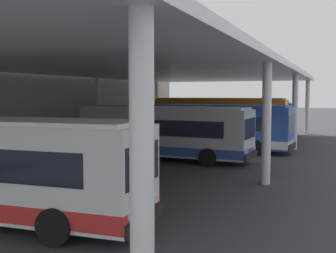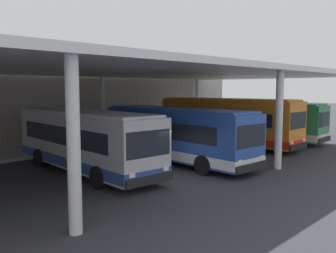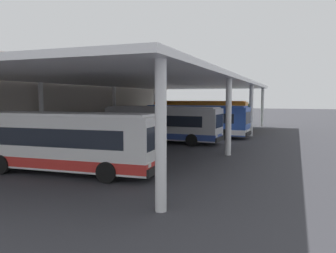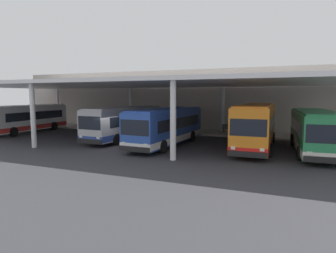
# 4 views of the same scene
# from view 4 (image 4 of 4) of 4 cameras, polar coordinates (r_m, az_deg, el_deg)

# --- Properties ---
(ground_plane) EXTENTS (200.00, 200.00, 0.00)m
(ground_plane) POSITION_cam_4_polar(r_m,az_deg,el_deg) (24.30, -10.50, -4.10)
(ground_plane) COLOR #333338
(platform_kerb) EXTENTS (42.00, 4.50, 0.18)m
(platform_kerb) POSITION_cam_4_polar(r_m,az_deg,el_deg) (34.63, 0.09, -0.81)
(platform_kerb) COLOR #A39E93
(platform_kerb) RESTS_ON ground
(station_building_facade) EXTENTS (48.00, 1.60, 7.49)m
(station_building_facade) POSITION_cam_4_polar(r_m,az_deg,el_deg) (37.41, 1.99, 5.31)
(station_building_facade) COLOR #ADA399
(station_building_facade) RESTS_ON ground
(canopy_shelter) EXTENTS (40.00, 17.00, 5.55)m
(canopy_shelter) POSITION_cam_4_polar(r_m,az_deg,el_deg) (28.71, -4.69, 8.18)
(canopy_shelter) COLOR silver
(canopy_shelter) RESTS_ON ground
(bus_nearest_bay) EXTENTS (3.14, 10.66, 3.17)m
(bus_nearest_bay) POSITION_cam_4_polar(r_m,az_deg,el_deg) (37.25, -25.97, 1.48)
(bus_nearest_bay) COLOR white
(bus_nearest_bay) RESTS_ON ground
(bus_second_bay) EXTENTS (3.09, 10.65, 3.17)m
(bus_second_bay) POSITION_cam_4_polar(r_m,az_deg,el_deg) (28.45, -8.47, 0.78)
(bus_second_bay) COLOR #B7B7BC
(bus_second_bay) RESTS_ON ground
(bus_middle_bay) EXTENTS (3.11, 10.65, 3.17)m
(bus_middle_bay) POSITION_cam_4_polar(r_m,az_deg,el_deg) (24.68, -0.22, 0.05)
(bus_middle_bay) COLOR #284CA8
(bus_middle_bay) RESTS_ON ground
(bus_far_bay) EXTENTS (2.78, 11.35, 3.57)m
(bus_far_bay) POSITION_cam_4_polar(r_m,az_deg,el_deg) (24.44, 17.00, 0.16)
(bus_far_bay) COLOR orange
(bus_far_bay) RESTS_ON ground
(bus_departing) EXTENTS (3.12, 10.65, 3.17)m
(bus_departing) POSITION_cam_4_polar(r_m,az_deg,el_deg) (24.09, 26.89, -0.76)
(bus_departing) COLOR #28844C
(bus_departing) RESTS_ON ground
(bench_waiting) EXTENTS (1.80, 0.45, 0.92)m
(bench_waiting) POSITION_cam_4_polar(r_m,az_deg,el_deg) (32.58, 12.11, -0.37)
(bench_waiting) COLOR #4C515B
(bench_waiting) RESTS_ON platform_kerb
(trash_bin) EXTENTS (0.52, 0.52, 0.98)m
(trash_bin) POSITION_cam_4_polar(r_m,az_deg,el_deg) (33.50, 5.54, -0.07)
(trash_bin) COLOR #33383D
(trash_bin) RESTS_ON platform_kerb
(banner_sign) EXTENTS (0.70, 0.12, 3.20)m
(banner_sign) POSITION_cam_4_polar(r_m,az_deg,el_deg) (42.25, -20.33, 2.63)
(banner_sign) COLOR #B2B2B7
(banner_sign) RESTS_ON platform_kerb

